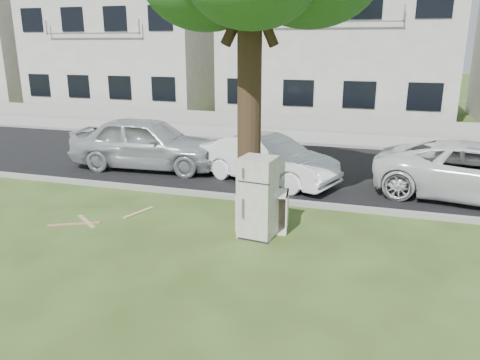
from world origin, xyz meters
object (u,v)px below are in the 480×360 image
(cabinet, at_px, (263,210))
(car_center, at_px, (268,159))
(fridge, at_px, (258,197))
(car_left, at_px, (147,143))

(cabinet, relative_size, car_center, 0.26)
(cabinet, xyz_separation_m, car_center, (-0.73, 3.45, 0.25))
(fridge, bearing_deg, car_center, 107.92)
(cabinet, height_order, car_center, car_center)
(car_center, bearing_deg, fridge, -149.03)
(car_center, relative_size, car_left, 0.84)
(cabinet, height_order, car_left, car_left)
(car_left, bearing_deg, car_center, -99.40)
(cabinet, xyz_separation_m, car_left, (-4.73, 3.87, 0.40))
(car_center, bearing_deg, car_left, 104.33)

